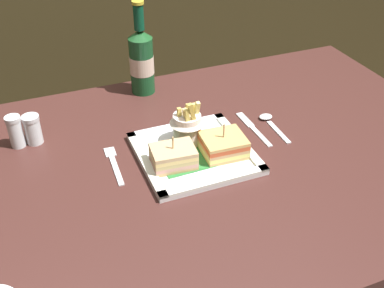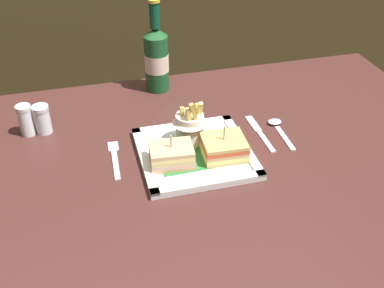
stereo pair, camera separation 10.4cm
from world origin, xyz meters
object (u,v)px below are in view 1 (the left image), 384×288
sandwich_half_right (223,145)px  knife (252,127)px  dining_table (190,205)px  sandwich_half_left (173,157)px  beer_bottle (142,60)px  fork (114,163)px  pepper_shaker (33,131)px  spoon (269,121)px  square_plate (194,153)px  salt_shaker (16,133)px  fries_cup (187,123)px

sandwich_half_right → knife: (0.12, 0.08, -0.03)m
dining_table → sandwich_half_left: (-0.04, -0.01, 0.17)m
beer_bottle → fork: 0.36m
pepper_shaker → fork: bearing=-44.9°
fork → pepper_shaker: (-0.15, 0.15, 0.03)m
spoon → dining_table: bearing=-162.7°
square_plate → pepper_shaker: bearing=150.0°
fork → square_plate: bearing=-12.4°
dining_table → spoon: size_ratio=10.25×
square_plate → beer_bottle: bearing=92.6°
dining_table → knife: size_ratio=8.44×
square_plate → knife: size_ratio=1.54×
dining_table → sandwich_half_left: 0.17m
square_plate → fork: size_ratio=1.73×
knife → salt_shaker: (-0.55, 0.14, 0.03)m
sandwich_half_left → spoon: size_ratio=0.75×
beer_bottle → fork: bearing=-118.5°
sandwich_half_right → salt_shaker: bearing=153.0°
sandwich_half_right → knife: size_ratio=0.61×
sandwich_half_left → salt_shaker: bearing=144.8°
square_plate → spoon: size_ratio=1.87×
fork → knife: size_ratio=0.89×
dining_table → spoon: (0.25, 0.08, 0.14)m
salt_shaker → pepper_shaker: salt_shaker is taller
spoon → salt_shaker: bearing=167.7°
sandwich_half_left → pepper_shaker: (-0.27, 0.22, -0.00)m
sandwich_half_right → fork: sandwich_half_right is taller
sandwich_half_right → pepper_shaker: bearing=150.8°
square_plate → fries_cup: fries_cup is taller
sandwich_half_left → fries_cup: (0.06, 0.07, 0.03)m
salt_shaker → beer_bottle: bearing=22.7°
square_plate → pepper_shaker: size_ratio=3.46×
sandwich_half_right → spoon: bearing=27.2°
spoon → pepper_shaker: (-0.56, 0.13, 0.03)m
beer_bottle → salt_shaker: 0.39m
salt_shaker → pepper_shaker: size_ratio=1.10×
fries_cup → beer_bottle: (-0.02, 0.30, 0.03)m
knife → salt_shaker: 0.57m
square_plate → sandwich_half_right: bearing=-24.1°
sandwich_half_left → knife: size_ratio=0.61×
fork → beer_bottle: bearing=61.5°
salt_shaker → pepper_shaker: bearing=0.0°
dining_table → fork: size_ratio=9.51×
sandwich_half_left → pepper_shaker: size_ratio=1.38×
knife → pepper_shaker: size_ratio=2.25×
fries_cup → square_plate: bearing=-90.4°
sandwich_half_left → fork: 0.14m
sandwich_half_left → dining_table: bearing=14.4°
beer_bottle → pepper_shaker: (-0.32, -0.15, -0.06)m
square_plate → spoon: (0.23, 0.06, -0.00)m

